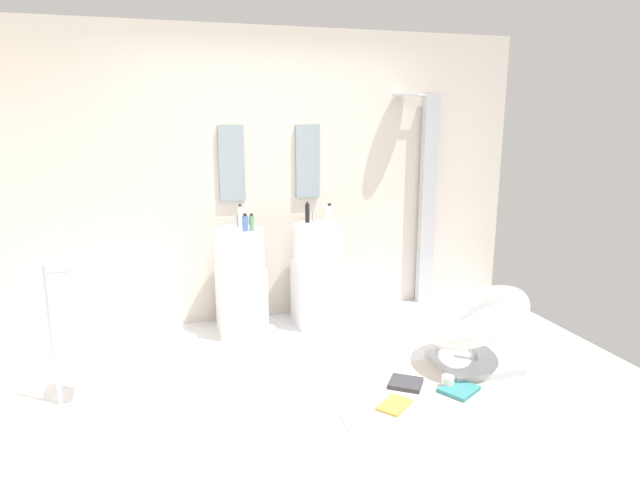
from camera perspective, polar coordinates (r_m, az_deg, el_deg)
name	(u,v)px	position (r m, az deg, el deg)	size (l,w,h in m)	color
ground_plane	(322,397)	(3.87, 0.25, -16.12)	(4.80, 3.60, 0.04)	silver
rear_partition	(269,178)	(5.01, -5.34, 6.52)	(4.80, 0.10, 2.60)	beige
pedestal_sink_left	(240,280)	(4.77, -8.31, -4.14)	(0.42, 0.42, 1.02)	white
pedestal_sink_right	(317,273)	(4.91, -0.31, -3.49)	(0.42, 0.42, 1.02)	white
vanity_mirror_left	(232,163)	(4.87, -9.22, 7.91)	(0.22, 0.03, 0.66)	#8C9EA8
vanity_mirror_right	(308,161)	(5.01, -1.30, 8.21)	(0.22, 0.03, 0.66)	#8C9EA8
shower_column	(426,196)	(5.44, 11.02, 4.51)	(0.49, 0.24, 2.05)	#B7BABF
lounge_chair	(476,323)	(4.26, 16.00, -8.32)	(1.04, 1.04, 0.65)	#B7BABF
towel_rack	(76,312)	(3.86, -24.15, -6.83)	(0.37, 0.22, 0.95)	#B7BABF
area_rug	(413,390)	(3.96, 9.70, -15.18)	(1.19, 0.81, 0.01)	beige
magazine_teal	(459,389)	(3.99, 14.28, -14.87)	(0.24, 0.21, 0.03)	teal
magazine_ochre	(394,405)	(3.74, 7.78, -16.69)	(0.24, 0.16, 0.02)	gold
magazine_charcoal	(406,383)	(3.99, 8.94, -14.56)	(0.22, 0.20, 0.03)	#38383D
coffee_mug	(448,382)	(4.00, 13.20, -14.23)	(0.09, 0.09, 0.08)	white
soap_bottle_clear	(240,216)	(4.74, -8.33, 2.48)	(0.04, 0.04, 0.20)	silver
soap_bottle_white	(329,214)	(4.86, 1.00, 2.75)	(0.06, 0.06, 0.17)	white
soap_bottle_blue	(245,223)	(4.55, -7.82, 1.75)	(0.05, 0.05, 0.15)	#4C72B7
soap_bottle_black	(307,213)	(4.87, -1.33, 2.83)	(0.04, 0.04, 0.18)	black
soap_bottle_green	(252,223)	(4.56, -7.15, 1.77)	(0.04, 0.04, 0.15)	#59996B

